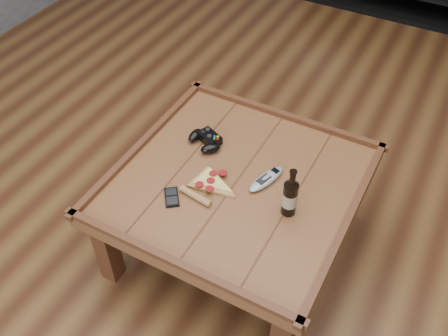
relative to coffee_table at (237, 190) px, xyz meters
The scene contains 7 objects.
ground 0.39m from the coffee_table, ahead, with size 6.00×6.00×0.00m, color #432313.
coffee_table is the anchor object (origin of this frame).
beer_bottle 0.31m from the coffee_table, 12.73° to the right, with size 0.06×0.06×0.23m.
game_controller 0.28m from the coffee_table, 149.95° to the left, with size 0.18×0.16×0.05m.
pizza_slice 0.14m from the coffee_table, 136.13° to the right, with size 0.21×0.29×0.03m.
smartphone 0.30m from the coffee_table, 130.94° to the right, with size 0.11×0.11×0.01m.
remote_control 0.14m from the coffee_table, 24.89° to the left, with size 0.12×0.21×0.03m.
Camera 1 is at (0.65, -1.31, 1.99)m, focal length 40.00 mm.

